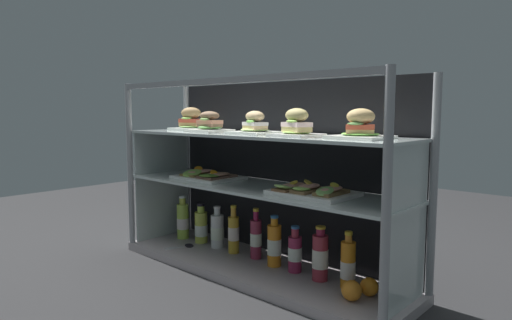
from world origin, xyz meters
The scene contains 26 objects.
ground_plane centered at (0.00, 0.00, -0.01)m, with size 6.00×6.00×0.02m, color black.
case_base_deck centered at (0.00, 0.00, 0.02)m, with size 1.56×0.43×0.04m, color #A49A9D.
case_frame centered at (0.00, 0.13, 0.51)m, with size 1.56×0.43×0.93m.
riser_lower_tier centered at (0.00, 0.00, 0.23)m, with size 1.49×0.37×0.37m.
shelf_lower_glass centered at (0.00, 0.00, 0.42)m, with size 1.51×0.38×0.01m, color silver.
riser_upper_tier centered at (0.00, 0.00, 0.54)m, with size 1.49×0.37×0.23m.
shelf_upper_glass centered at (0.00, 0.00, 0.67)m, with size 1.51×0.38×0.01m, color silver.
plated_roll_sandwich_near_left_corner centered at (-0.53, 0.05, 0.72)m, with size 0.19×0.19×0.13m.
plated_roll_sandwich_far_left centered at (-0.28, -0.04, 0.71)m, with size 0.18×0.18×0.11m.
plated_roll_sandwich_far_right centered at (0.01, -0.01, 0.71)m, with size 0.20×0.20×0.11m.
plated_roll_sandwich_right_of_center centered at (0.28, -0.05, 0.72)m, with size 0.18×0.18×0.12m.
plated_roll_sandwich_left_of_center centered at (0.55, -0.01, 0.72)m, with size 0.21×0.21×0.12m.
open_sandwich_tray_center centered at (-0.34, -0.01, 0.44)m, with size 0.34×0.25×0.06m.
open_sandwich_tray_far_left centered at (0.34, -0.03, 0.45)m, with size 0.34×0.26×0.07m.
juice_bottle_front_fourth centered at (-0.61, 0.04, 0.15)m, with size 0.07×0.07×0.25m.
juice_bottle_back_center centered at (-0.47, 0.06, 0.13)m, with size 0.07×0.07×0.22m.
juice_bottle_front_left_end centered at (-0.34, 0.06, 0.13)m, with size 0.07×0.07×0.23m.
juice_bottle_back_right centered at (-0.20, 0.05, 0.15)m, with size 0.06×0.06×0.25m.
juice_bottle_front_second centered at (-0.06, 0.06, 0.15)m, with size 0.06×0.06×0.25m.
juice_bottle_front_middle centered at (0.08, 0.04, 0.15)m, with size 0.07×0.07×0.24m.
juice_bottle_tucked_behind centered at (0.20, 0.04, 0.13)m, with size 0.06×0.06×0.21m.
juice_bottle_near_post centered at (0.35, 0.03, 0.15)m, with size 0.07×0.07×0.24m.
juice_bottle_back_left centered at (0.48, 0.04, 0.14)m, with size 0.06×0.06×0.24m.
orange_fruit_beside_bottles centered at (0.56, -0.06, 0.08)m, with size 0.08×0.08×0.08m, color orange.
orange_fruit_near_left_post centered at (0.59, 0.03, 0.08)m, with size 0.07×0.07×0.07m, color orange.
kitchen_scissors centered at (-0.47, -0.05, 0.05)m, with size 0.11×0.16×0.01m.
Camera 1 is at (1.42, -1.56, 0.78)m, focal length 31.60 mm.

